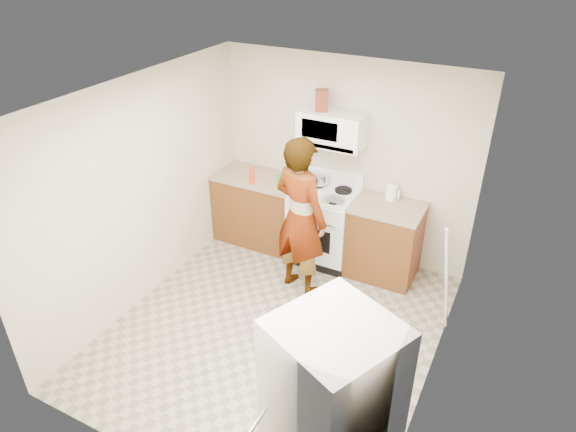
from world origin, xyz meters
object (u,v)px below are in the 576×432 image
Objects in this scene: gas_range at (324,224)px; person at (300,218)px; kettle at (391,193)px; saucepan at (319,179)px; microwave at (332,129)px; fridge at (331,423)px.

gas_range is 0.60× the size of person.
kettle is 0.76× the size of saucepan.
saucepan is at bearing 169.07° from microwave.
fridge is 3.18m from kettle.
gas_range is 0.94m from kettle.
kettle is at bearing 4.37° from microwave.
microwave is at bearing -10.93° from saucepan.
microwave is at bearing 172.29° from kettle.
microwave is (0.00, 0.13, 1.21)m from gas_range.
person reaches higher than saucepan.
gas_range is 1.22m from microwave.
microwave is 1.13m from person.
saucepan is (-1.48, 3.09, 0.16)m from fridge.
microwave is 3.54× the size of saucepan.
person is (0.01, -0.84, -0.75)m from microwave.
microwave is 3.44m from fridge.
saucepan is at bearing 140.25° from fridge.
person is at bearing -79.06° from saucepan.
person is 1.17m from kettle.
saucepan is at bearing 169.63° from kettle.
person is 8.81× the size of saucepan.
microwave is 0.45× the size of fridge.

